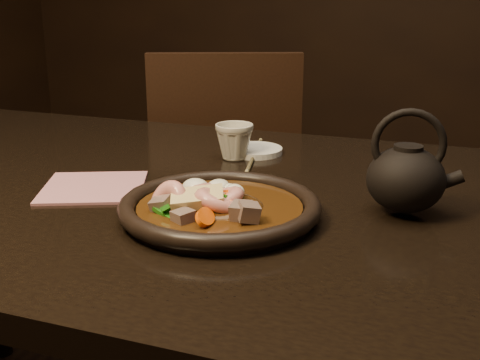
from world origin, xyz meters
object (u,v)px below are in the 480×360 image
(tea_cup, at_px, (234,140))
(chair, at_px, (226,189))
(plate, at_px, (220,208))
(table, at_px, (137,221))
(teapot, at_px, (406,176))

(tea_cup, bearing_deg, chair, 113.52)
(plate, xyz_separation_m, tea_cup, (-0.09, 0.31, 0.02))
(plate, bearing_deg, table, 150.59)
(table, height_order, teapot, teapot)
(teapot, bearing_deg, tea_cup, 140.48)
(table, relative_size, teapot, 10.22)
(table, xyz_separation_m, tea_cup, (0.12, 0.19, 0.11))
(table, bearing_deg, teapot, -0.45)
(teapot, bearing_deg, plate, -165.59)
(chair, bearing_deg, plate, 89.52)
(chair, height_order, teapot, chair)
(table, distance_m, tea_cup, 0.25)
(teapot, bearing_deg, chair, 118.72)
(table, relative_size, plate, 5.35)
(table, bearing_deg, plate, -29.41)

